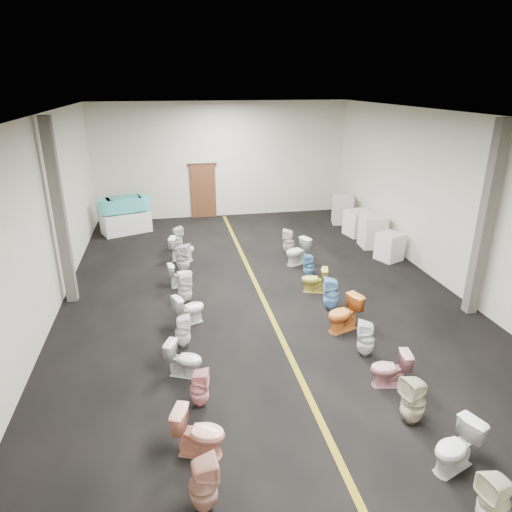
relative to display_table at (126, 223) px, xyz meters
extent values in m
plane|color=black|center=(3.77, -6.42, -0.37)|extent=(16.00, 16.00, 0.00)
plane|color=black|center=(3.77, -6.42, 4.13)|extent=(16.00, 16.00, 0.00)
plane|color=beige|center=(3.77, 1.58, 1.88)|extent=(10.00, 0.00, 10.00)
plane|color=beige|center=(3.77, -14.42, 1.88)|extent=(10.00, 0.00, 10.00)
plane|color=beige|center=(-1.23, -6.42, 1.88)|extent=(0.00, 16.00, 16.00)
plane|color=beige|center=(8.77, -6.42, 1.88)|extent=(0.00, 16.00, 16.00)
cube|color=olive|center=(3.77, -6.42, -0.37)|extent=(0.12, 15.60, 0.01)
cube|color=#562D19|center=(2.97, 1.52, 0.68)|extent=(1.00, 0.10, 2.10)
cube|color=#331C11|center=(2.97, 1.53, 1.75)|extent=(1.15, 0.08, 0.10)
cube|color=#59544C|center=(-0.98, -5.42, 1.88)|extent=(0.25, 0.25, 4.50)
cube|color=#59544C|center=(8.52, -7.92, 1.88)|extent=(0.25, 0.25, 4.50)
cube|color=white|center=(0.00, 0.00, 0.00)|extent=(1.86, 1.41, 0.74)
cube|color=#45C9C9|center=(0.00, 0.00, 0.68)|extent=(1.34, 0.97, 0.50)
cylinder|color=#45C9C9|center=(-0.58, -0.17, 0.68)|extent=(0.66, 0.66, 0.50)
cylinder|color=#45C9C9|center=(0.58, 0.17, 0.68)|extent=(0.66, 0.66, 0.50)
cube|color=teal|center=(0.00, 0.00, 0.88)|extent=(1.09, 0.73, 0.20)
cube|color=silver|center=(8.17, -4.38, 0.05)|extent=(0.87, 0.87, 0.85)
cube|color=silver|center=(8.17, -3.15, 0.15)|extent=(0.81, 0.81, 1.04)
cube|color=white|center=(8.17, -1.92, 0.08)|extent=(0.92, 0.92, 0.89)
cube|color=beige|center=(8.17, -0.40, 0.16)|extent=(0.92, 0.92, 1.07)
imported|color=tan|center=(1.76, -12.15, 0.04)|extent=(0.41, 0.41, 0.82)
imported|color=#FDAA91|center=(1.79, -11.19, 0.02)|extent=(0.87, 0.67, 0.78)
imported|color=#F3A3AA|center=(1.87, -10.11, -0.02)|extent=(0.38, 0.38, 0.70)
imported|color=silver|center=(1.67, -9.19, -0.02)|extent=(0.78, 0.63, 0.70)
imported|color=white|center=(1.68, -8.16, -0.02)|extent=(0.33, 0.32, 0.71)
imported|color=white|center=(1.87, -7.20, -0.01)|extent=(0.82, 0.65, 0.73)
imported|color=white|center=(1.83, -6.11, 0.02)|extent=(0.37, 0.36, 0.78)
imported|color=white|center=(1.75, -5.12, -0.04)|extent=(0.70, 0.48, 0.66)
imported|color=silver|center=(1.87, -4.15, 0.06)|extent=(0.50, 0.50, 0.85)
imported|color=white|center=(1.88, -3.22, 0.01)|extent=(0.82, 0.59, 0.76)
imported|color=white|center=(1.77, -2.15, 0.01)|extent=(0.43, 0.43, 0.76)
imported|color=beige|center=(5.23, -13.07, 0.04)|extent=(0.44, 0.43, 0.82)
imported|color=white|center=(5.32, -12.17, 0.01)|extent=(0.84, 0.65, 0.75)
imported|color=beige|center=(5.20, -11.18, 0.06)|extent=(0.47, 0.46, 0.85)
imported|color=#CF8A92|center=(5.29, -10.22, -0.02)|extent=(0.75, 0.50, 0.71)
imported|color=white|center=(5.27, -9.21, 0.01)|extent=(0.45, 0.45, 0.77)
imported|color=orange|center=(5.20, -8.18, 0.03)|extent=(0.90, 0.69, 0.81)
imported|color=#73AFE3|center=(5.27, -7.18, 0.04)|extent=(0.45, 0.44, 0.82)
imported|color=gold|center=(5.18, -6.17, -0.03)|extent=(0.76, 0.58, 0.69)
imported|color=#609BCB|center=(5.33, -5.19, -0.03)|extent=(0.32, 0.31, 0.69)
imported|color=silver|center=(5.28, -4.19, 0.02)|extent=(0.89, 0.72, 0.79)
imported|color=beige|center=(5.26, -3.26, 0.03)|extent=(0.47, 0.47, 0.80)
camera|label=1|loc=(1.58, -16.55, 4.84)|focal=32.00mm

